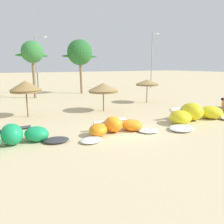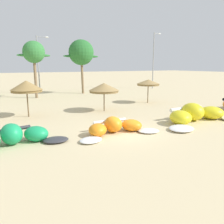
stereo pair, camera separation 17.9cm
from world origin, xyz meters
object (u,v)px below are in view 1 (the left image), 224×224
at_px(kite_left, 14,138).
at_px(beach_umbrella_near_palms, 103,88).
at_px(lamppost_east_center, 152,58).
at_px(kite_left_of_center, 116,127).
at_px(lamppost_west_center, 38,61).
at_px(kite_center, 196,114).
at_px(palm_center_right, 80,53).
at_px(beach_umbrella_middle, 26,86).
at_px(beach_umbrella_outermost, 147,82).
at_px(palm_center_left, 32,53).

height_order(kite_left, beach_umbrella_near_palms, beach_umbrella_near_palms).
height_order(beach_umbrella_near_palms, lamppost_east_center, lamppost_east_center).
distance_m(kite_left_of_center, lamppost_west_center, 24.87).
xyz_separation_m(kite_center, beach_umbrella_near_palms, (-4.48, 7.24, 1.72)).
height_order(beach_umbrella_near_palms, palm_center_right, palm_center_right).
xyz_separation_m(beach_umbrella_middle, lamppost_east_center, (25.03, 14.02, 3.01)).
bearing_deg(beach_umbrella_middle, kite_left, -105.34).
xyz_separation_m(kite_left, palm_center_right, (12.16, 20.24, 5.75)).
bearing_deg(palm_center_right, kite_left, -120.99).
relative_size(palm_center_right, lamppost_west_center, 0.93).
xyz_separation_m(beach_umbrella_middle, palm_center_right, (10.22, 13.17, 3.57)).
distance_m(kite_center, lamppost_west_center, 26.11).
height_order(kite_center, beach_umbrella_outermost, beach_umbrella_outermost).
height_order(palm_center_left, lamppost_east_center, lamppost_east_center).
bearing_deg(beach_umbrella_outermost, palm_center_right, 105.47).
distance_m(beach_umbrella_outermost, palm_center_right, 13.25).
xyz_separation_m(kite_left_of_center, palm_center_right, (6.08, 20.95, 5.80)).
bearing_deg(beach_umbrella_near_palms, kite_left_of_center, -111.54).
distance_m(kite_left, lamppost_west_center, 25.03).
bearing_deg(palm_center_right, beach_umbrella_near_palms, -103.46).
bearing_deg(kite_center, beach_umbrella_middle, 144.17).
xyz_separation_m(beach_umbrella_near_palms, beach_umbrella_outermost, (6.76, 1.87, 0.12)).
bearing_deg(kite_left, kite_left_of_center, -6.65).
distance_m(kite_left_of_center, lamppost_east_center, 30.64).
height_order(palm_center_left, palm_center_right, palm_center_right).
distance_m(kite_left_of_center, beach_umbrella_near_palms, 7.59).
xyz_separation_m(kite_left, kite_center, (13.26, -1.11, 0.09)).
bearing_deg(lamppost_east_center, beach_umbrella_outermost, -131.15).
bearing_deg(beach_umbrella_outermost, lamppost_west_center, 119.71).
xyz_separation_m(palm_center_right, lamppost_east_center, (14.81, 0.84, -0.56)).
distance_m(kite_left_of_center, palm_center_right, 22.57).
distance_m(kite_center, palm_center_right, 22.11).
bearing_deg(lamppost_west_center, beach_umbrella_near_palms, -82.82).
bearing_deg(kite_left_of_center, lamppost_east_center, 46.21).
relative_size(kite_left_of_center, lamppost_west_center, 0.67).
height_order(beach_umbrella_middle, palm_center_left, palm_center_left).
xyz_separation_m(beach_umbrella_near_palms, palm_center_left, (-3.88, 12.55, 3.68)).
xyz_separation_m(kite_center, beach_umbrella_middle, (-11.32, 8.18, 2.09)).
height_order(beach_umbrella_middle, palm_center_right, palm_center_right).
height_order(beach_umbrella_middle, lamppost_east_center, lamppost_east_center).
distance_m(kite_center, beach_umbrella_near_palms, 8.69).
bearing_deg(beach_umbrella_outermost, beach_umbrella_near_palms, -164.52).
bearing_deg(beach_umbrella_near_palms, palm_center_right, 76.54).
height_order(beach_umbrella_outermost, lamppost_west_center, lamppost_west_center).
bearing_deg(kite_left_of_center, palm_center_left, 93.49).
height_order(kite_left_of_center, kite_center, kite_center).
relative_size(kite_left_of_center, palm_center_left, 0.78).
distance_m(beach_umbrella_near_palms, lamppost_west_center, 17.94).
xyz_separation_m(kite_left_of_center, beach_umbrella_outermost, (9.46, 8.72, 1.99)).
bearing_deg(palm_center_left, palm_center_right, 12.12).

